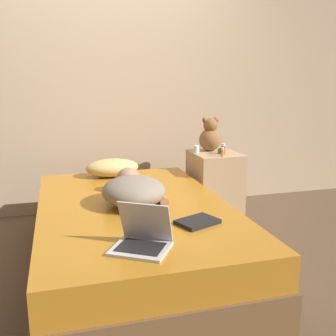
{
  "coord_description": "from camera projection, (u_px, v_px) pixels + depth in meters",
  "views": [
    {
      "loc": [
        -0.48,
        -2.57,
        1.3
      ],
      "look_at": [
        0.32,
        0.26,
        0.63
      ],
      "focal_mm": 42.0,
      "sensor_mm": 36.0,
      "label": 1
    }
  ],
  "objects": [
    {
      "name": "ground_plane",
      "position": [
        135.0,
        264.0,
        2.83
      ],
      "size": [
        12.0,
        12.0,
        0.0
      ],
      "primitive_type": "plane",
      "color": "brown"
    },
    {
      "name": "pillow",
      "position": [
        112.0,
        168.0,
        3.48
      ],
      "size": [
        0.47,
        0.27,
        0.16
      ],
      "color": "tan",
      "rests_on": "bed"
    },
    {
      "name": "bottle_orange",
      "position": [
        222.0,
        152.0,
        3.45
      ],
      "size": [
        0.03,
        0.03,
        0.08
      ],
      "color": "orange",
      "rests_on": "nightstand"
    },
    {
      "name": "laptop",
      "position": [
        142.0,
        238.0,
        2.01
      ],
      "size": [
        0.37,
        0.35,
        0.24
      ],
      "rotation": [
        0.0,
        0.0,
        -0.57
      ],
      "color": "silver",
      "rests_on": "bed"
    },
    {
      "name": "person_lying",
      "position": [
        134.0,
        189.0,
        2.73
      ],
      "size": [
        0.46,
        0.68,
        0.2
      ],
      "rotation": [
        0.0,
        0.0,
        -0.06
      ],
      "color": "gray",
      "rests_on": "bed"
    },
    {
      "name": "nightstand",
      "position": [
        215.0,
        185.0,
        3.71
      ],
      "size": [
        0.42,
        0.49,
        0.63
      ],
      "color": "tan",
      "rests_on": "ground_plane"
    },
    {
      "name": "book",
      "position": [
        197.0,
        222.0,
        2.36
      ],
      "size": [
        0.29,
        0.25,
        0.02
      ],
      "rotation": [
        0.0,
        0.0,
        0.39
      ],
      "color": "black",
      "rests_on": "bed"
    },
    {
      "name": "bottle_green",
      "position": [
        219.0,
        150.0,
        3.59
      ],
      "size": [
        0.03,
        0.03,
        0.06
      ],
      "color": "#3D8E4C",
      "rests_on": "nightstand"
    },
    {
      "name": "bed",
      "position": [
        134.0,
        235.0,
        2.78
      ],
      "size": [
        1.31,
        2.1,
        0.45
      ],
      "color": "brown",
      "rests_on": "ground_plane"
    },
    {
      "name": "wall_back",
      "position": [
        106.0,
        79.0,
        3.78
      ],
      "size": [
        8.0,
        0.06,
        2.6
      ],
      "color": "tan",
      "rests_on": "ground_plane"
    },
    {
      "name": "bottle_clear",
      "position": [
        196.0,
        149.0,
        3.64
      ],
      "size": [
        0.05,
        0.05,
        0.07
      ],
      "color": "silver",
      "rests_on": "nightstand"
    },
    {
      "name": "bottle_red",
      "position": [
        223.0,
        149.0,
        3.55
      ],
      "size": [
        0.04,
        0.04,
        0.1
      ],
      "color": "#B72D2D",
      "rests_on": "nightstand"
    },
    {
      "name": "teddy_bear",
      "position": [
        210.0,
        136.0,
        3.71
      ],
      "size": [
        0.21,
        0.21,
        0.32
      ],
      "color": "brown",
      "rests_on": "nightstand"
    }
  ]
}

